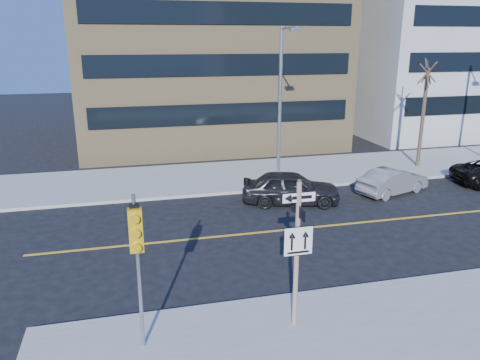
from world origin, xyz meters
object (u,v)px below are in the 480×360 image
object	(u,v)px
parked_car_b	(393,181)
street_tree_west	(428,75)
parked_car_a	(291,188)
streetlight_a	(282,94)
sign_pole	(297,246)
traffic_signal	(137,243)

from	to	relation	value
parked_car_b	street_tree_west	xyz separation A→B (m)	(4.18, 4.07, 4.87)
parked_car_a	streetlight_a	distance (m)	5.48
sign_pole	parked_car_b	distance (m)	13.27
traffic_signal	parked_car_a	world-z (taller)	traffic_signal
traffic_signal	parked_car_a	xyz separation A→B (m)	(7.31, 9.70, -2.24)
parked_car_a	street_tree_west	xyz separation A→B (m)	(9.69, 4.26, 4.74)
sign_pole	parked_car_a	xyz separation A→B (m)	(3.31, 9.55, -1.65)
streetlight_a	street_tree_west	bearing A→B (deg)	3.45
parked_car_b	traffic_signal	bearing A→B (deg)	108.69
sign_pole	parked_car_b	size ratio (longest dim) A/B	1.03
parked_car_a	parked_car_b	distance (m)	5.51
parked_car_a	parked_car_b	size ratio (longest dim) A/B	1.17
sign_pole	parked_car_b	world-z (taller)	sign_pole
streetlight_a	street_tree_west	xyz separation A→B (m)	(9.00, 0.54, 0.77)
parked_car_b	streetlight_a	distance (m)	7.25
sign_pole	traffic_signal	distance (m)	4.05
parked_car_a	street_tree_west	distance (m)	11.60
parked_car_b	street_tree_west	world-z (taller)	street_tree_west
parked_car_a	sign_pole	bearing A→B (deg)	175.79
parked_car_b	streetlight_a	size ratio (longest dim) A/B	0.49
sign_pole	street_tree_west	bearing A→B (deg)	46.74
sign_pole	parked_car_a	size ratio (longest dim) A/B	0.88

